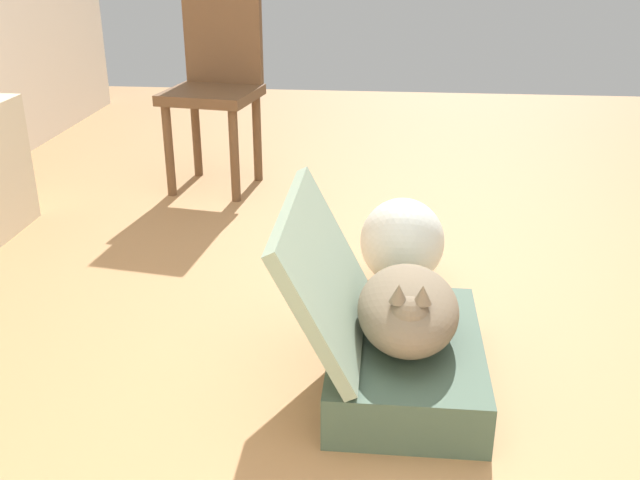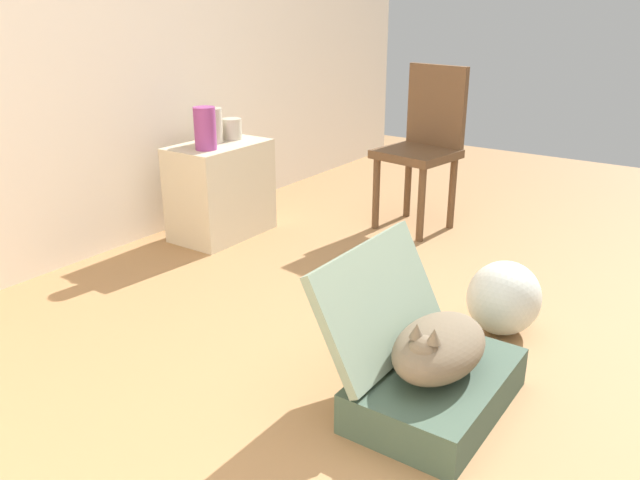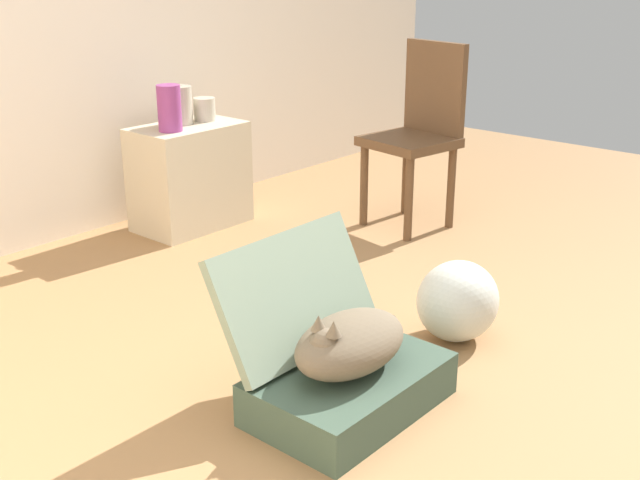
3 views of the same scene
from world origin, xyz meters
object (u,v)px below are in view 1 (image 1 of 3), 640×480
Objects in this scene: chair at (216,79)px; cat at (408,309)px; plastic_bag_white at (402,241)px; suitcase_base at (405,360)px.

cat is at bearing -53.05° from chair.
plastic_bag_white is at bearing 0.62° from cat.
plastic_bag_white is at bearing 0.65° from suitcase_base.
chair is (1.74, 0.93, 0.29)m from cat.
suitcase_base is at bearing -179.35° from plastic_bag_white.
suitcase_base is 0.17m from cat.
plastic_bag_white is (0.67, 0.01, 0.08)m from suitcase_base.
cat is (-0.01, 0.00, 0.17)m from suitcase_base.
suitcase_base is 0.68m from plastic_bag_white.
plastic_bag_white reaches higher than suitcase_base.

